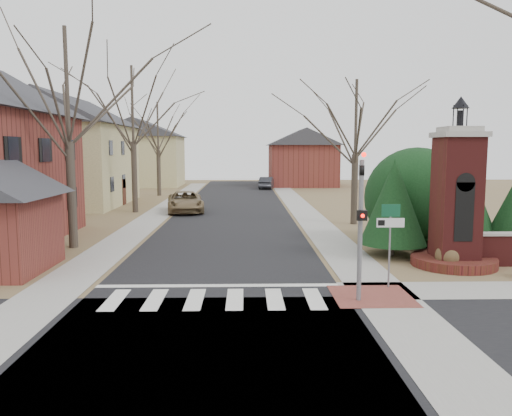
{
  "coord_description": "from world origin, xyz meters",
  "views": [
    {
      "loc": [
        0.92,
        -13.8,
        4.5
      ],
      "look_at": [
        1.35,
        6.0,
        2.17
      ],
      "focal_mm": 35.0,
      "sensor_mm": 36.0,
      "label": 1
    }
  ],
  "objects_px": {
    "sign_post": "(390,229)",
    "pickup_truck": "(185,202)",
    "traffic_signal_pole": "(361,215)",
    "brick_gate_monument": "(456,211)",
    "distant_car": "(267,183)"
  },
  "relations": [
    {
      "from": "sign_post",
      "to": "pickup_truck",
      "type": "distance_m",
      "value": 21.96
    },
    {
      "from": "traffic_signal_pole",
      "to": "sign_post",
      "type": "bearing_deg",
      "value": 47.57
    },
    {
      "from": "sign_post",
      "to": "brick_gate_monument",
      "type": "bearing_deg",
      "value": 41.42
    },
    {
      "from": "traffic_signal_pole",
      "to": "pickup_truck",
      "type": "height_order",
      "value": "traffic_signal_pole"
    },
    {
      "from": "traffic_signal_pole",
      "to": "pickup_truck",
      "type": "xyz_separation_m",
      "value": [
        -7.7,
        21.41,
        -1.84
      ]
    },
    {
      "from": "traffic_signal_pole",
      "to": "distant_car",
      "type": "height_order",
      "value": "traffic_signal_pole"
    },
    {
      "from": "pickup_truck",
      "to": "distant_car",
      "type": "height_order",
      "value": "pickup_truck"
    },
    {
      "from": "brick_gate_monument",
      "to": "pickup_truck",
      "type": "bearing_deg",
      "value": 126.12
    },
    {
      "from": "sign_post",
      "to": "pickup_truck",
      "type": "bearing_deg",
      "value": 114.22
    },
    {
      "from": "traffic_signal_pole",
      "to": "pickup_truck",
      "type": "distance_m",
      "value": 22.83
    },
    {
      "from": "pickup_truck",
      "to": "distant_car",
      "type": "xyz_separation_m",
      "value": [
        6.8,
        21.26,
        -0.06
      ]
    },
    {
      "from": "traffic_signal_pole",
      "to": "brick_gate_monument",
      "type": "distance_m",
      "value": 6.47
    },
    {
      "from": "sign_post",
      "to": "brick_gate_monument",
      "type": "height_order",
      "value": "brick_gate_monument"
    },
    {
      "from": "traffic_signal_pole",
      "to": "sign_post",
      "type": "relative_size",
      "value": 1.64
    },
    {
      "from": "sign_post",
      "to": "distant_car",
      "type": "bearing_deg",
      "value": 93.04
    }
  ]
}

